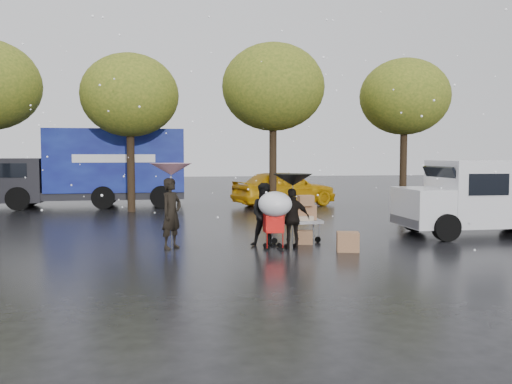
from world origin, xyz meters
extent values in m
plane|color=black|center=(0.00, 0.00, 0.00)|extent=(90.00, 90.00, 0.00)
imported|color=black|center=(-1.98, 0.78, 0.89)|extent=(0.75, 0.77, 1.79)
imported|color=black|center=(0.42, 0.69, 0.82)|extent=(0.91, 0.77, 1.65)
imported|color=black|center=(1.03, 0.26, 0.76)|extent=(0.92, 0.45, 1.53)
cylinder|color=#4C4C4C|center=(-1.98, 0.78, 1.00)|extent=(0.02, 0.02, 2.01)
cone|color=#C5516B|center=(-1.98, 0.78, 2.01)|extent=(1.05, 1.05, 0.30)
sphere|color=#4C4C4C|center=(-1.98, 0.78, 2.04)|extent=(0.06, 0.06, 0.06)
cylinder|color=#4C4C4C|center=(1.03, 0.26, 0.87)|extent=(0.02, 0.02, 1.74)
cone|color=black|center=(1.03, 0.26, 1.74)|extent=(1.00, 1.00, 0.30)
sphere|color=#4C4C4C|center=(1.03, 0.26, 1.77)|extent=(0.06, 0.06, 0.06)
cube|color=slate|center=(1.32, 1.36, 0.55)|extent=(1.50, 0.80, 0.08)
cylinder|color=slate|center=(0.57, 1.36, 0.80)|extent=(0.04, 0.04, 0.60)
cube|color=brown|center=(1.67, 1.46, 0.79)|extent=(0.55, 0.45, 0.40)
cube|color=brown|center=(1.02, 1.26, 0.77)|extent=(0.45, 0.40, 0.35)
cube|color=brown|center=(1.62, 1.21, 1.13)|extent=(0.40, 0.35, 0.28)
cube|color=tan|center=(1.37, 1.36, 0.65)|extent=(0.90, 0.55, 0.12)
cylinder|color=black|center=(0.72, 1.04, 0.08)|extent=(0.16, 0.05, 0.16)
cylinder|color=black|center=(0.72, 1.68, 0.08)|extent=(0.16, 0.05, 0.16)
cylinder|color=black|center=(1.92, 1.04, 0.08)|extent=(0.16, 0.05, 0.16)
cylinder|color=black|center=(1.92, 1.68, 0.08)|extent=(0.16, 0.05, 0.16)
cube|color=#A90C09|center=(0.55, 0.31, 0.65)|extent=(0.47, 0.41, 0.45)
cylinder|color=#A90C09|center=(0.55, 0.12, 1.02)|extent=(0.42, 0.02, 0.02)
cylinder|color=#4C4C4C|center=(0.55, 0.12, 0.95)|extent=(0.02, 0.02, 0.60)
ellipsoid|color=white|center=(0.55, 0.12, 1.15)|extent=(0.84, 0.84, 0.63)
cylinder|color=black|center=(0.37, 0.15, 0.06)|extent=(0.12, 0.04, 0.12)
cylinder|color=black|center=(0.37, 0.47, 0.06)|extent=(0.12, 0.04, 0.12)
cylinder|color=black|center=(0.73, 0.15, 0.06)|extent=(0.12, 0.04, 0.12)
cylinder|color=black|center=(0.73, 0.47, 0.06)|extent=(0.12, 0.04, 0.12)
cube|color=white|center=(7.65, 1.61, 1.25)|extent=(3.80, 2.00, 1.90)
cube|color=white|center=(5.25, 1.61, 0.85)|extent=(1.20, 1.95, 1.10)
cube|color=black|center=(5.80, 1.61, 1.70)|extent=(0.37, 1.70, 0.67)
cube|color=slate|center=(4.70, 1.61, 0.45)|extent=(0.12, 1.90, 0.25)
cylinder|color=black|center=(5.45, 0.66, 0.38)|extent=(0.76, 0.28, 0.76)
cylinder|color=black|center=(5.45, 2.56, 0.38)|extent=(0.76, 0.28, 0.76)
cylinder|color=black|center=(8.75, 2.56, 0.38)|extent=(0.76, 0.28, 0.76)
cube|color=#0C0B5C|center=(-4.27, 12.43, 2.10)|extent=(6.00, 2.50, 2.80)
cube|color=black|center=(-8.47, 12.43, 1.25)|extent=(2.20, 2.40, 1.90)
cube|color=black|center=(-5.27, 12.43, 0.55)|extent=(8.00, 2.30, 0.35)
cube|color=white|center=(-4.27, 11.17, 2.20)|extent=(3.50, 0.03, 0.35)
cylinder|color=black|center=(-8.27, 11.28, 0.50)|extent=(1.00, 0.30, 1.00)
cylinder|color=black|center=(-8.27, 13.58, 0.50)|extent=(1.00, 0.30, 1.00)
cylinder|color=black|center=(-2.27, 11.28, 0.50)|extent=(1.00, 0.30, 1.00)
cylinder|color=black|center=(-2.27, 13.58, 0.50)|extent=(1.00, 0.30, 1.00)
cube|color=brown|center=(2.27, -0.37, 0.24)|extent=(0.62, 0.54, 0.48)
cube|color=brown|center=(1.50, 0.90, 0.18)|extent=(0.53, 0.46, 0.35)
imported|color=#D7980B|center=(3.30, 11.29, 0.83)|extent=(5.27, 3.54, 1.67)
cylinder|color=black|center=(-3.50, 10.00, 2.24)|extent=(0.32, 0.32, 4.48)
ellipsoid|color=#3A5217|center=(-3.50, 10.00, 4.80)|extent=(4.00, 4.00, 3.40)
cylinder|color=black|center=(2.50, 10.00, 2.45)|extent=(0.32, 0.32, 4.90)
ellipsoid|color=#3A5217|center=(2.50, 10.00, 5.25)|extent=(4.40, 4.40, 3.74)
cylinder|color=black|center=(8.50, 10.00, 2.31)|extent=(0.32, 0.32, 4.62)
ellipsoid|color=#3A5217|center=(8.50, 10.00, 4.95)|extent=(4.00, 4.00, 3.40)
camera|label=1|loc=(-2.17, -12.95, 2.38)|focal=38.00mm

